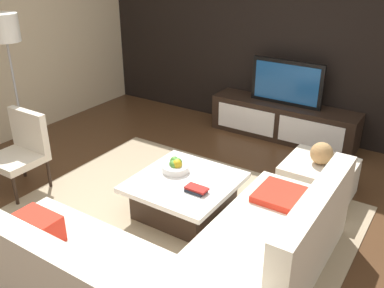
{
  "coord_description": "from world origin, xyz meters",
  "views": [
    {
      "loc": [
        1.94,
        -2.89,
        2.46
      ],
      "look_at": [
        -0.32,
        0.57,
        0.53
      ],
      "focal_mm": 39.71,
      "sensor_mm": 36.0,
      "label": 1
    }
  ],
  "objects_px": {
    "media_console": "(283,121)",
    "sectional_couch": "(180,267)",
    "decorative_ball": "(322,153)",
    "television": "(287,83)",
    "fruit_bowl": "(176,166)",
    "book_stack": "(196,190)",
    "ottoman": "(318,180)",
    "coffee_table": "(185,196)",
    "accent_chair_near": "(22,147)",
    "floor_lamp": "(6,36)"
  },
  "relations": [
    {
      "from": "television",
      "to": "coffee_table",
      "type": "xyz_separation_m",
      "value": [
        -0.1,
        -2.3,
        -0.6
      ]
    },
    {
      "from": "ottoman",
      "to": "book_stack",
      "type": "height_order",
      "value": "book_stack"
    },
    {
      "from": "sectional_couch",
      "to": "accent_chair_near",
      "type": "relative_size",
      "value": 2.73
    },
    {
      "from": "fruit_bowl",
      "to": "book_stack",
      "type": "bearing_deg",
      "value": -29.76
    },
    {
      "from": "television",
      "to": "media_console",
      "type": "bearing_deg",
      "value": -90.0
    },
    {
      "from": "media_console",
      "to": "sectional_couch",
      "type": "relative_size",
      "value": 0.85
    },
    {
      "from": "media_console",
      "to": "book_stack",
      "type": "relative_size",
      "value": 9.6
    },
    {
      "from": "decorative_ball",
      "to": "coffee_table",
      "type": "bearing_deg",
      "value": -134.32
    },
    {
      "from": "media_console",
      "to": "sectional_couch",
      "type": "bearing_deg",
      "value": -81.18
    },
    {
      "from": "television",
      "to": "floor_lamp",
      "type": "relative_size",
      "value": 0.56
    },
    {
      "from": "book_stack",
      "to": "decorative_ball",
      "type": "bearing_deg",
      "value": 55.47
    },
    {
      "from": "floor_lamp",
      "to": "ottoman",
      "type": "relative_size",
      "value": 2.52
    },
    {
      "from": "accent_chair_near",
      "to": "ottoman",
      "type": "height_order",
      "value": "accent_chair_near"
    },
    {
      "from": "media_console",
      "to": "coffee_table",
      "type": "distance_m",
      "value": 2.3
    },
    {
      "from": "accent_chair_near",
      "to": "ottoman",
      "type": "xyz_separation_m",
      "value": [
        2.79,
        1.57,
        -0.29
      ]
    },
    {
      "from": "fruit_bowl",
      "to": "coffee_table",
      "type": "bearing_deg",
      "value": -29.79
    },
    {
      "from": "coffee_table",
      "to": "fruit_bowl",
      "type": "distance_m",
      "value": 0.31
    },
    {
      "from": "television",
      "to": "ottoman",
      "type": "xyz_separation_m",
      "value": [
        0.91,
        -1.26,
        -0.6
      ]
    },
    {
      "from": "media_console",
      "to": "television",
      "type": "relative_size",
      "value": 2.05
    },
    {
      "from": "coffee_table",
      "to": "floor_lamp",
      "type": "bearing_deg",
      "value": 179.74
    },
    {
      "from": "coffee_table",
      "to": "decorative_ball",
      "type": "bearing_deg",
      "value": 45.68
    },
    {
      "from": "media_console",
      "to": "television",
      "type": "xyz_separation_m",
      "value": [
        0.0,
        0.0,
        0.55
      ]
    },
    {
      "from": "sectional_couch",
      "to": "coffee_table",
      "type": "bearing_deg",
      "value": 122.37
    },
    {
      "from": "coffee_table",
      "to": "book_stack",
      "type": "height_order",
      "value": "book_stack"
    },
    {
      "from": "decorative_ball",
      "to": "television",
      "type": "bearing_deg",
      "value": 125.91
    },
    {
      "from": "media_console",
      "to": "fruit_bowl",
      "type": "relative_size",
      "value": 7.25
    },
    {
      "from": "accent_chair_near",
      "to": "book_stack",
      "type": "bearing_deg",
      "value": 6.59
    },
    {
      "from": "fruit_bowl",
      "to": "book_stack",
      "type": "relative_size",
      "value": 1.33
    },
    {
      "from": "floor_lamp",
      "to": "fruit_bowl",
      "type": "distance_m",
      "value": 2.57
    },
    {
      "from": "accent_chair_near",
      "to": "coffee_table",
      "type": "bearing_deg",
      "value": 11.65
    },
    {
      "from": "ottoman",
      "to": "fruit_bowl",
      "type": "distance_m",
      "value": 1.53
    },
    {
      "from": "coffee_table",
      "to": "floor_lamp",
      "type": "relative_size",
      "value": 0.56
    },
    {
      "from": "sectional_couch",
      "to": "book_stack",
      "type": "xyz_separation_m",
      "value": [
        -0.39,
        0.83,
        0.13
      ]
    },
    {
      "from": "sectional_couch",
      "to": "television",
      "type": "bearing_deg",
      "value": 98.82
    },
    {
      "from": "floor_lamp",
      "to": "fruit_bowl",
      "type": "height_order",
      "value": "floor_lamp"
    },
    {
      "from": "ottoman",
      "to": "floor_lamp",
      "type": "bearing_deg",
      "value": -163.81
    },
    {
      "from": "ottoman",
      "to": "fruit_bowl",
      "type": "bearing_deg",
      "value": -141.95
    },
    {
      "from": "accent_chair_near",
      "to": "floor_lamp",
      "type": "relative_size",
      "value": 0.49
    },
    {
      "from": "sectional_couch",
      "to": "floor_lamp",
      "type": "xyz_separation_m",
      "value": [
        -3.12,
        0.97,
        1.23
      ]
    },
    {
      "from": "book_stack",
      "to": "media_console",
      "type": "bearing_deg",
      "value": 92.72
    },
    {
      "from": "floor_lamp",
      "to": "fruit_bowl",
      "type": "relative_size",
      "value": 6.31
    },
    {
      "from": "book_stack",
      "to": "coffee_table",
      "type": "bearing_deg",
      "value": 150.26
    },
    {
      "from": "coffee_table",
      "to": "accent_chair_near",
      "type": "relative_size",
      "value": 1.13
    },
    {
      "from": "sectional_couch",
      "to": "fruit_bowl",
      "type": "distance_m",
      "value": 1.33
    },
    {
      "from": "ottoman",
      "to": "book_stack",
      "type": "bearing_deg",
      "value": -124.53
    },
    {
      "from": "television",
      "to": "decorative_ball",
      "type": "xyz_separation_m",
      "value": [
        0.91,
        -1.26,
        -0.29
      ]
    },
    {
      "from": "coffee_table",
      "to": "ottoman",
      "type": "distance_m",
      "value": 1.45
    },
    {
      "from": "floor_lamp",
      "to": "decorative_ball",
      "type": "bearing_deg",
      "value": 16.19
    },
    {
      "from": "media_console",
      "to": "fruit_bowl",
      "type": "distance_m",
      "value": 2.22
    },
    {
      "from": "coffee_table",
      "to": "fruit_bowl",
      "type": "height_order",
      "value": "fruit_bowl"
    }
  ]
}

